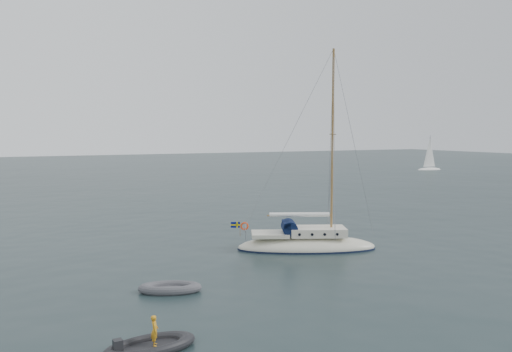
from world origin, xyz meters
name	(u,v)px	position (x,y,z in m)	size (l,w,h in m)	color
ground	(296,262)	(0.00, 0.00, 0.00)	(300.00, 300.00, 0.00)	black
sailboat	(307,234)	(2.30, 2.45, 1.04)	(9.65, 2.89, 13.74)	beige
dinghy	(170,288)	(-8.38, -2.24, 0.19)	(3.09, 1.40, 0.44)	#535358
rib	(150,345)	(-10.88, -8.34, 0.20)	(3.39, 1.54, 1.29)	black
distant_yacht_b	(430,154)	(61.78, 51.18, 3.22)	(5.68, 3.03, 7.53)	white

